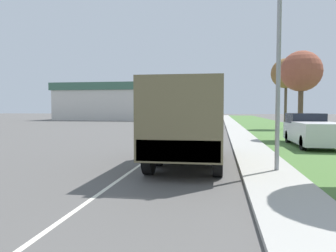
{
  "coord_description": "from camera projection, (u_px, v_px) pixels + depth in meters",
  "views": [
    {
      "loc": [
        2.92,
        0.16,
        2.1
      ],
      "look_at": [
        0.72,
        14.08,
        1.35
      ],
      "focal_mm": 35.0,
      "sensor_mm": 36.0,
      "label": 1
    }
  ],
  "objects": [
    {
      "name": "tree_far_right",
      "position": [
        286.0,
        74.0,
        33.18
      ],
      "size": [
        3.03,
        3.03,
        7.17
      ],
      "color": "#4C3D2D",
      "rests_on": "grass_strip_right"
    },
    {
      "name": "building_distant",
      "position": [
        112.0,
        102.0,
        61.34
      ],
      "size": [
        19.39,
        11.27,
        6.64
      ],
      "color": "beige",
      "rests_on": "ground"
    },
    {
      "name": "military_truck",
      "position": [
        189.0,
        119.0,
        12.33
      ],
      "size": [
        2.47,
        7.29,
        3.03
      ],
      "color": "#474C38",
      "rests_on": "ground"
    },
    {
      "name": "car_third_ahead",
      "position": [
        213.0,
        119.0,
        47.65
      ],
      "size": [
        1.75,
        4.77,
        1.36
      ],
      "color": "silver",
      "rests_on": "ground"
    },
    {
      "name": "sidewalk_right",
      "position": [
        233.0,
        126.0,
        39.15
      ],
      "size": [
        1.8,
        120.0,
        0.12
      ],
      "color": "#ADAAA3",
      "rests_on": "ground"
    },
    {
      "name": "lane_centre_stripe",
      "position": [
        195.0,
        126.0,
        39.86
      ],
      "size": [
        0.12,
        120.0,
        0.0
      ],
      "color": "silver",
      "rests_on": "ground"
    },
    {
      "name": "grass_strip_right",
      "position": [
        271.0,
        126.0,
        38.47
      ],
      "size": [
        7.0,
        120.0,
        0.02
      ],
      "color": "#4C7538",
      "rests_on": "ground"
    },
    {
      "name": "car_second_ahead",
      "position": [
        208.0,
        121.0,
        36.24
      ],
      "size": [
        1.71,
        4.38,
        1.57
      ],
      "color": "black",
      "rests_on": "ground"
    },
    {
      "name": "lamp_post",
      "position": [
        273.0,
        29.0,
        10.34
      ],
      "size": [
        1.69,
        0.24,
        7.64
      ],
      "color": "gray",
      "rests_on": "sidewalk_right"
    },
    {
      "name": "tree_mid_right",
      "position": [
        301.0,
        72.0,
        21.62
      ],
      "size": [
        2.68,
        2.68,
        5.89
      ],
      "color": "brown",
      "rests_on": "grass_strip_right"
    },
    {
      "name": "ground_plane",
      "position": [
        195.0,
        126.0,
        39.86
      ],
      "size": [
        180.0,
        180.0,
        0.0
      ],
      "primitive_type": "plane",
      "color": "#565451"
    },
    {
      "name": "car_nearest_ahead",
      "position": [
        158.0,
        127.0,
        25.96
      ],
      "size": [
        1.73,
        4.69,
        1.41
      ],
      "color": "silver",
      "rests_on": "ground"
    },
    {
      "name": "pickup_truck",
      "position": [
        311.0,
        130.0,
        18.14
      ],
      "size": [
        2.01,
        5.53,
        1.8
      ],
      "color": "silver",
      "rests_on": "grass_strip_right"
    }
  ]
}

